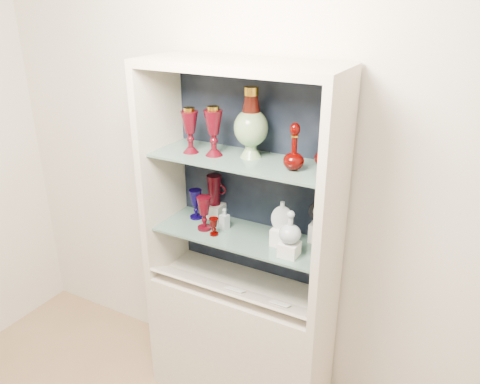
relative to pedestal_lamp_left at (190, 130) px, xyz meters
The scene contains 29 objects.
wall_back 0.41m from the pedestal_lamp_left, 40.03° to the left, with size 3.50×0.02×2.80m, color beige.
cabinet_base 1.24m from the pedestal_lamp_left, ahead, with size 1.00×0.40×0.75m, color beige.
cabinet_back_panel 0.43m from the pedestal_lamp_left, 36.21° to the left, with size 0.98×0.02×1.15m, color black.
cabinet_side_left 0.33m from the pedestal_lamp_left, behind, with size 0.04×0.40×1.15m, color beige.
cabinet_side_right 0.80m from the pedestal_lamp_left, ahead, with size 0.04×0.40×1.15m, color beige.
cabinet_top_cap 0.44m from the pedestal_lamp_left, ahead, with size 1.00×0.40×0.04m, color beige.
shelf_lower 0.61m from the pedestal_lamp_left, ahead, with size 0.92×0.34×0.01m, color slate.
shelf_upper 0.31m from the pedestal_lamp_left, ahead, with size 0.92×0.34×0.01m, color slate.
label_ledge 0.86m from the pedestal_lamp_left, 19.11° to the right, with size 0.92×0.18×0.01m, color beige.
label_card_0 0.85m from the pedestal_lamp_left, 17.29° to the right, with size 0.10×0.07×0.00m, color white.
label_card_1 0.98m from the pedestal_lamp_left, ahead, with size 0.10×0.07×0.00m, color white.
pedestal_lamp_left is the anchor object (origin of this frame).
pedestal_lamp_right 0.13m from the pedestal_lamp_left, ahead, with size 0.10×0.10×0.25m, color #4F0510, non-canonical shape.
enamel_urn 0.32m from the pedestal_lamp_left, 14.82° to the left, with size 0.17×0.17×0.35m, color #074A29, non-canonical shape.
ruby_decanter_a 0.56m from the pedestal_lamp_left, ahead, with size 0.10×0.10×0.25m, color #460200, non-canonical shape.
ruby_decanter_b 0.69m from the pedestal_lamp_left, ahead, with size 0.10×0.10×0.23m, color #460200, non-canonical shape.
lidded_bowl 0.72m from the pedestal_lamp_left, ahead, with size 0.07×0.07×0.08m, color #460200, non-canonical shape.
cobalt_goblet 0.46m from the pedestal_lamp_left, 116.16° to the left, with size 0.07×0.07×0.17m, color #0C023E, non-canonical shape.
ruby_goblet_tall 0.45m from the pedestal_lamp_left, ahead, with size 0.08×0.08×0.19m, color #4F0510, non-canonical shape.
ruby_goblet_small 0.51m from the pedestal_lamp_left, 14.41° to the right, with size 0.05×0.05×0.10m, color #460200, non-canonical shape.
riser_ruby_pitcher 0.52m from the pedestal_lamp_left, 73.76° to the left, with size 0.10×0.10×0.08m, color silver.
ruby_pitcher 0.40m from the pedestal_lamp_left, 73.76° to the left, with size 0.13×0.08×0.17m, color #4F0510, non-canonical shape.
clear_square_bottle 0.51m from the pedestal_lamp_left, 17.16° to the left, with size 0.04×0.04×0.12m, color #94A4AC, non-canonical shape.
riser_flat_flask 0.70m from the pedestal_lamp_left, ahead, with size 0.09×0.09×0.09m, color silver.
flat_flask 0.63m from the pedestal_lamp_left, ahead, with size 0.11×0.04×0.15m, color silver, non-canonical shape.
riser_clear_round_decanter 0.77m from the pedestal_lamp_left, ahead, with size 0.09×0.09×0.07m, color silver.
clear_round_decanter 0.70m from the pedestal_lamp_left, ahead, with size 0.11×0.11×0.16m, color #94A4AC, non-canonical shape.
riser_cameo_medallion 0.83m from the pedestal_lamp_left, 13.15° to the left, with size 0.08×0.08×0.10m, color silver.
cameo_medallion 0.77m from the pedestal_lamp_left, 13.15° to the left, with size 0.11×0.04×0.13m, color black, non-canonical shape.
Camera 1 is at (1.03, -0.37, 2.21)m, focal length 35.00 mm.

